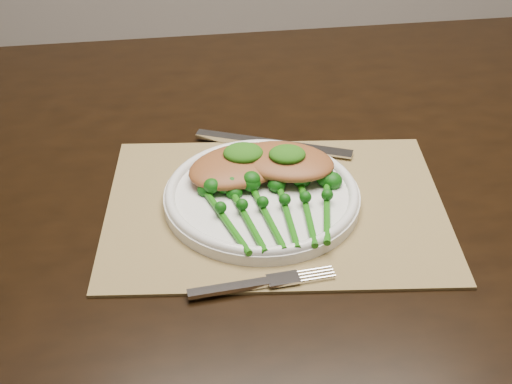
{
  "coord_description": "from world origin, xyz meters",
  "views": [
    {
      "loc": [
        -0.11,
        -0.9,
        1.3
      ],
      "look_at": [
        -0.08,
        -0.18,
        0.78
      ],
      "focal_mm": 50.0,
      "sensor_mm": 36.0,
      "label": 1
    }
  ],
  "objects_px": {
    "chicken_fillet_left": "(239,166)",
    "dining_table": "(311,334)",
    "placemat": "(275,207)",
    "broccolini_bundle": "(277,216)",
    "dinner_plate": "(262,195)"
  },
  "relations": [
    {
      "from": "dining_table",
      "to": "chicken_fillet_left",
      "type": "bearing_deg",
      "value": -153.64
    },
    {
      "from": "placemat",
      "to": "dinner_plate",
      "type": "bearing_deg",
      "value": 154.15
    },
    {
      "from": "placemat",
      "to": "dinner_plate",
      "type": "relative_size",
      "value": 1.71
    },
    {
      "from": "dining_table",
      "to": "chicken_fillet_left",
      "type": "height_order",
      "value": "chicken_fillet_left"
    },
    {
      "from": "placemat",
      "to": "broccolini_bundle",
      "type": "bearing_deg",
      "value": -90.36
    },
    {
      "from": "dining_table",
      "to": "placemat",
      "type": "bearing_deg",
      "value": -126.78
    },
    {
      "from": "placemat",
      "to": "chicken_fillet_left",
      "type": "height_order",
      "value": "chicken_fillet_left"
    },
    {
      "from": "dining_table",
      "to": "chicken_fillet_left",
      "type": "distance_m",
      "value": 0.43
    },
    {
      "from": "dining_table",
      "to": "placemat",
      "type": "xyz_separation_m",
      "value": [
        -0.08,
        -0.13,
        0.37
      ]
    },
    {
      "from": "dining_table",
      "to": "dinner_plate",
      "type": "relative_size",
      "value": 6.67
    },
    {
      "from": "dining_table",
      "to": "broccolini_bundle",
      "type": "height_order",
      "value": "broccolini_bundle"
    },
    {
      "from": "chicken_fillet_left",
      "to": "broccolini_bundle",
      "type": "relative_size",
      "value": 0.76
    },
    {
      "from": "placemat",
      "to": "dinner_plate",
      "type": "xyz_separation_m",
      "value": [
        -0.02,
        0.01,
        0.01
      ]
    },
    {
      "from": "dining_table",
      "to": "broccolini_bundle",
      "type": "bearing_deg",
      "value": -119.92
    },
    {
      "from": "chicken_fillet_left",
      "to": "dining_table",
      "type": "bearing_deg",
      "value": 5.19
    }
  ]
}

